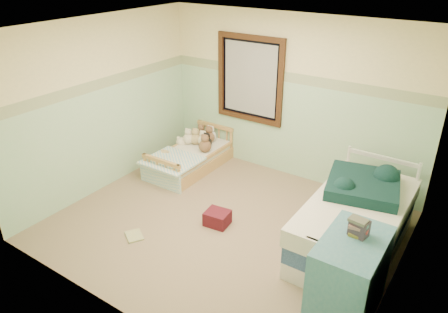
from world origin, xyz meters
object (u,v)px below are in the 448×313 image
Objects in this scene: dresser at (348,278)px; red_pillow at (217,218)px; toddler_bed_frame at (191,163)px; floor_book at (134,236)px; plush_floor_cream at (182,152)px; plush_floor_tan at (166,164)px; twin_bed_frame at (352,241)px.

red_pillow is at bearing 164.22° from dresser.
toddler_bed_frame is 3.59m from dresser.
dresser is at bearing 37.40° from floor_book.
floor_book is (-0.71, -0.81, -0.08)m from red_pillow.
toddler_bed_frame is 5.23× the size of plush_floor_cream.
plush_floor_tan is 3.73m from dresser.
floor_book is at bearing -61.87° from plush_floor_tan.
red_pillow is at bearing -163.49° from twin_bed_frame.
twin_bed_frame is at bearing 16.51° from red_pillow.
plush_floor_cream is 0.46m from plush_floor_tan.
plush_floor_tan is 0.28× the size of dresser.
toddler_bed_frame is 1.68× the size of dresser.
dresser is (3.47, -1.32, 0.31)m from plush_floor_tan.
plush_floor_cream is 1.14× the size of plush_floor_tan.
twin_bed_frame is 6.26× the size of red_pillow.
twin_bed_frame is 2.18× the size of dresser.
twin_bed_frame is at bearing 104.62° from dresser.
plush_floor_cream is 2.25m from floor_book.
twin_bed_frame is 7.68× the size of floor_book.
floor_book is at bearing -151.10° from twin_bed_frame.
dresser reaches higher than twin_bed_frame.
plush_floor_tan reaches higher than red_pillow.
toddler_bed_frame is 4.82× the size of red_pillow.
plush_floor_cream is at bearing 152.51° from toddler_bed_frame.
dresser reaches higher than toddler_bed_frame.
twin_bed_frame is 2.69m from floor_book.
twin_bed_frame is (2.92, -0.59, 0.02)m from toddler_bed_frame.
plush_floor_tan is at bearing -85.21° from plush_floor_cream.
plush_floor_cream is 1.13× the size of floor_book.
floor_book is at bearing -73.28° from toddler_bed_frame.
plush_floor_cream is at bearing 94.79° from plush_floor_tan.
plush_floor_cream is at bearing 142.27° from red_pillow.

